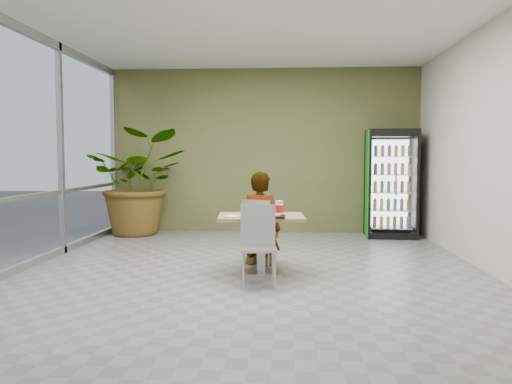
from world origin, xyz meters
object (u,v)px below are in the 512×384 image
(seated_woman, at_px, (260,229))
(soda_cup, at_px, (279,208))
(chair_far, at_px, (258,227))
(cafeteria_tray, at_px, (269,216))
(chair_near, at_px, (258,238))
(beverage_fridge, at_px, (391,184))
(dining_table, at_px, (261,232))
(potted_plant, at_px, (139,182))

(seated_woman, height_order, soda_cup, seated_woman)
(chair_far, distance_m, cafeteria_tray, 0.82)
(chair_near, xyz_separation_m, beverage_fridge, (2.26, 3.60, 0.45))
(chair_far, distance_m, beverage_fridge, 3.48)
(dining_table, distance_m, soda_cup, 0.38)
(soda_cup, xyz_separation_m, potted_plant, (-2.72, 3.11, 0.17))
(dining_table, bearing_deg, beverage_fridge, 54.07)
(dining_table, distance_m, potted_plant, 4.05)
(beverage_fridge, bearing_deg, dining_table, -121.33)
(beverage_fridge, bearing_deg, soda_cup, -118.97)
(dining_table, xyz_separation_m, cafeteria_tray, (0.11, -0.22, 0.22))
(dining_table, relative_size, beverage_fridge, 0.56)
(chair_near, bearing_deg, chair_far, 87.96)
(soda_cup, xyz_separation_m, beverage_fridge, (2.03, 3.05, 0.16))
(chair_near, bearing_deg, soda_cup, 61.63)
(chair_near, bearing_deg, cafeteria_tray, 62.00)
(cafeteria_tray, bearing_deg, beverage_fridge, 57.19)
(seated_woman, height_order, cafeteria_tray, seated_woman)
(dining_table, height_order, soda_cup, soda_cup)
(beverage_fridge, bearing_deg, potted_plant, -176.08)
(soda_cup, bearing_deg, seated_woman, 116.56)
(chair_far, relative_size, chair_near, 0.98)
(seated_woman, bearing_deg, chair_far, 74.30)
(soda_cup, bearing_deg, chair_far, 120.62)
(dining_table, xyz_separation_m, chair_near, (-0.01, -0.50, 0.00))
(chair_far, bearing_deg, beverage_fridge, -117.02)
(chair_far, distance_m, soda_cup, 0.65)
(dining_table, bearing_deg, seated_woman, 94.20)
(chair_near, distance_m, soda_cup, 0.67)
(dining_table, bearing_deg, soda_cup, 13.61)
(seated_woman, relative_size, cafeteria_tray, 4.09)
(soda_cup, relative_size, cafeteria_tray, 0.46)
(chair_near, distance_m, cafeteria_tray, 0.37)
(chair_near, distance_m, potted_plant, 4.45)
(beverage_fridge, height_order, potted_plant, potted_plant)
(chair_far, bearing_deg, dining_table, 112.31)
(dining_table, height_order, seated_woman, seated_woman)
(seated_woman, bearing_deg, dining_table, 109.43)
(chair_near, height_order, potted_plant, potted_plant)
(soda_cup, bearing_deg, chair_near, -113.10)
(seated_woman, distance_m, cafeteria_tray, 0.87)
(seated_woman, relative_size, potted_plant, 0.79)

